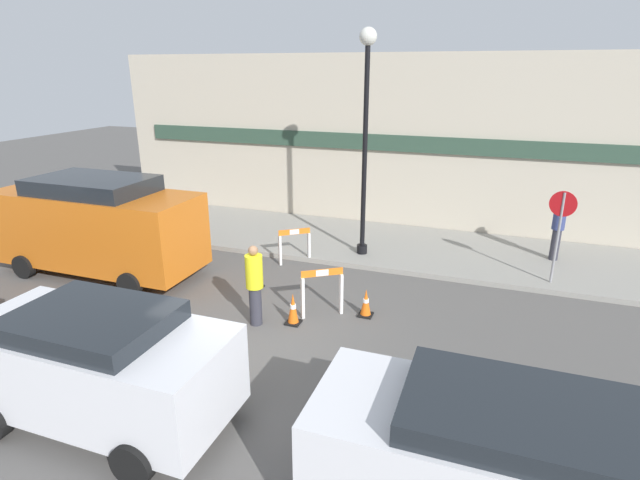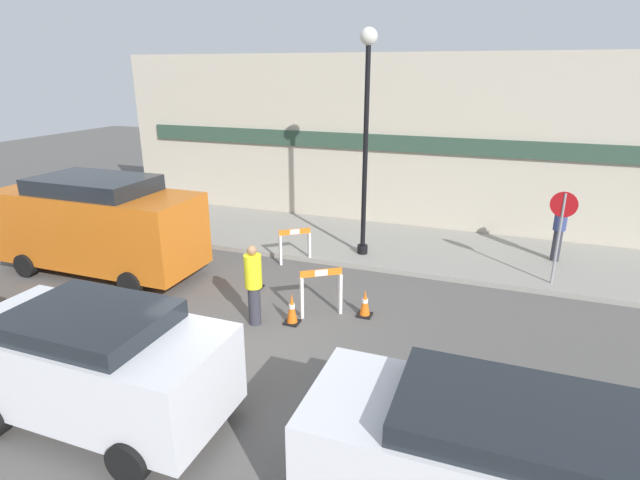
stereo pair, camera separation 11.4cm
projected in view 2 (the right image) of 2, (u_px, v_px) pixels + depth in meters
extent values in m
plane|color=#565451|center=(246.00, 347.00, 9.50)|extent=(60.00, 60.00, 0.00)
cube|color=gray|center=(348.00, 240.00, 15.19)|extent=(18.00, 3.90, 0.13)
cube|color=#BCB29E|center=(368.00, 143.00, 16.11)|extent=(18.00, 0.12, 5.50)
cube|color=#2D4738|center=(367.00, 142.00, 16.00)|extent=(16.20, 0.10, 0.50)
cylinder|color=black|center=(362.00, 249.00, 13.93)|extent=(0.29, 0.29, 0.24)
cylinder|color=black|center=(365.00, 156.00, 13.08)|extent=(0.13, 0.13, 5.47)
sphere|color=silver|center=(369.00, 36.00, 12.13)|extent=(0.44, 0.44, 0.44)
cylinder|color=gray|center=(558.00, 239.00, 11.66)|extent=(0.06, 0.06, 2.23)
cylinder|color=red|center=(564.00, 205.00, 11.39)|extent=(0.59, 0.16, 0.60)
cube|color=white|center=(309.00, 247.00, 13.61)|extent=(0.13, 0.14, 0.82)
cube|color=white|center=(280.00, 250.00, 13.38)|extent=(0.13, 0.14, 0.82)
cube|color=orange|center=(295.00, 232.00, 13.34)|extent=(0.70, 0.55, 0.15)
cube|color=white|center=(295.00, 232.00, 13.34)|extent=(0.22, 0.18, 0.14)
cube|color=white|center=(302.00, 298.00, 10.51)|extent=(0.12, 0.14, 0.91)
cube|color=white|center=(340.00, 294.00, 10.70)|extent=(0.12, 0.14, 0.91)
cube|color=orange|center=(321.00, 273.00, 10.43)|extent=(0.76, 0.53, 0.15)
cube|color=white|center=(321.00, 273.00, 10.43)|extent=(0.24, 0.18, 0.14)
cube|color=black|center=(365.00, 315.00, 10.71)|extent=(0.30, 0.30, 0.04)
cone|color=orange|center=(365.00, 302.00, 10.61)|extent=(0.23, 0.22, 0.58)
cylinder|color=white|center=(365.00, 301.00, 10.60)|extent=(0.13, 0.13, 0.08)
cube|color=black|center=(256.00, 287.00, 12.08)|extent=(0.30, 0.30, 0.04)
cone|color=orange|center=(256.00, 277.00, 12.00)|extent=(0.23, 0.22, 0.47)
cylinder|color=white|center=(256.00, 276.00, 11.99)|extent=(0.13, 0.13, 0.07)
cube|color=black|center=(292.00, 322.00, 10.40)|extent=(0.30, 0.30, 0.04)
cone|color=orange|center=(292.00, 308.00, 10.29)|extent=(0.23, 0.23, 0.64)
cylinder|color=white|center=(292.00, 306.00, 10.28)|extent=(0.13, 0.13, 0.09)
cylinder|color=#33333D|center=(255.00, 305.00, 10.27)|extent=(0.30, 0.30, 0.83)
cylinder|color=yellow|center=(253.00, 271.00, 10.02)|extent=(0.41, 0.41, 0.69)
sphere|color=#8E6647|center=(252.00, 250.00, 9.87)|extent=(0.23, 0.23, 0.20)
cylinder|color=#33333D|center=(556.00, 245.00, 13.31)|extent=(0.24, 0.24, 0.86)
cylinder|color=navy|center=(561.00, 217.00, 13.06)|extent=(0.33, 0.33, 0.72)
sphere|color=#DBAD89|center=(564.00, 200.00, 12.90)|extent=(0.22, 0.22, 0.21)
cube|color=silver|center=(97.00, 365.00, 7.31)|extent=(3.95, 1.77, 1.23)
cube|color=#1E2328|center=(91.00, 328.00, 7.11)|extent=(2.17, 1.63, 0.55)
cylinder|color=black|center=(205.00, 384.00, 7.89)|extent=(0.60, 0.18, 0.60)
cylinder|color=black|center=(128.00, 463.00, 6.32)|extent=(0.60, 0.18, 0.60)
cylinder|color=black|center=(85.00, 355.00, 8.70)|extent=(0.60, 0.18, 0.60)
cube|color=silver|center=(509.00, 471.00, 5.44)|extent=(4.57, 1.71, 1.16)
cube|color=#1E2328|center=(516.00, 427.00, 5.25)|extent=(2.51, 1.57, 0.53)
cylinder|color=black|center=(396.00, 432.00, 6.85)|extent=(0.60, 0.18, 0.60)
cube|color=#D16619|center=(100.00, 227.00, 12.67)|extent=(5.28, 1.96, 1.83)
cube|color=#1E2328|center=(94.00, 192.00, 12.37)|extent=(2.90, 1.80, 0.77)
cylinder|color=black|center=(180.00, 256.00, 13.30)|extent=(0.60, 0.18, 0.60)
cylinder|color=black|center=(130.00, 284.00, 11.56)|extent=(0.60, 0.18, 0.60)
cylinder|color=black|center=(85.00, 242.00, 14.38)|extent=(0.60, 0.18, 0.60)
cylinder|color=black|center=(25.00, 266.00, 12.64)|extent=(0.60, 0.18, 0.60)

